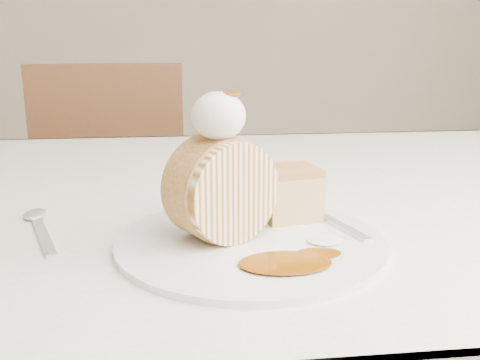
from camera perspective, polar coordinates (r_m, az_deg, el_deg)
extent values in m
cube|color=white|center=(0.79, 0.42, -2.12)|extent=(1.40, 0.90, 0.04)
cube|color=white|center=(1.24, -2.11, -1.59)|extent=(1.40, 0.01, 0.28)
cylinder|color=brown|center=(1.45, 23.92, -11.18)|extent=(0.06, 0.06, 0.71)
cube|color=brown|center=(1.81, -13.74, -2.65)|extent=(0.49, 0.49, 0.04)
cube|color=brown|center=(1.57, -13.80, 3.84)|extent=(0.42, 0.12, 0.44)
cylinder|color=brown|center=(2.07, -8.66, -6.83)|extent=(0.04, 0.04, 0.41)
cylinder|color=brown|center=(2.06, -18.79, -7.63)|extent=(0.04, 0.04, 0.41)
cylinder|color=brown|center=(1.74, -6.81, -11.03)|extent=(0.04, 0.04, 0.41)
cylinder|color=brown|center=(1.72, -19.02, -12.05)|extent=(0.04, 0.04, 0.41)
cylinder|color=white|center=(0.56, 1.14, -6.56)|extent=(0.33, 0.33, 0.01)
cylinder|color=#FFEDB1|center=(0.55, -1.97, -1.00)|extent=(0.12, 0.10, 0.10)
cube|color=tan|center=(0.62, 5.26, -1.73)|extent=(0.07, 0.07, 0.05)
ellipsoid|color=white|center=(0.53, -2.30, 6.85)|extent=(0.05, 0.05, 0.05)
ellipsoid|color=#703704|center=(0.53, -1.24, 9.77)|extent=(0.03, 0.02, 0.01)
cube|color=silver|center=(0.61, 10.13, -4.53)|extent=(0.07, 0.17, 0.00)
cube|color=silver|center=(0.62, -20.20, -5.68)|extent=(0.07, 0.15, 0.00)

